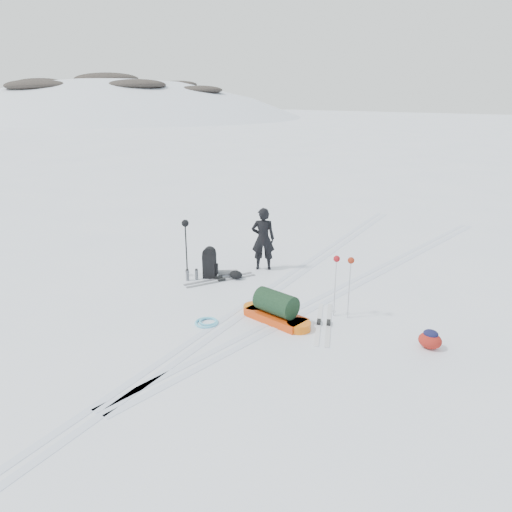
# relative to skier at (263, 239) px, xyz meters

# --- Properties ---
(ground) EXTENTS (200.00, 200.00, 0.00)m
(ground) POSITION_rel_skier_xyz_m (1.00, -1.47, -0.80)
(ground) COLOR white
(ground) RESTS_ON ground
(ski_tracks) EXTENTS (3.38, 17.97, 0.01)m
(ski_tracks) POSITION_rel_skier_xyz_m (1.61, -0.59, -0.80)
(ski_tracks) COLOR silver
(ski_tracks) RESTS_ON ground
(skier) EXTENTS (0.70, 0.64, 1.61)m
(skier) POSITION_rel_skier_xyz_m (0.00, 0.00, 0.00)
(skier) COLOR black
(skier) RESTS_ON ground
(pulk_sled) EXTENTS (1.68, 0.71, 0.62)m
(pulk_sled) POSITION_rel_skier_xyz_m (1.89, -2.41, -0.57)
(pulk_sled) COLOR #D43D0C
(pulk_sled) RESTS_ON ground
(expedition_rucksack) EXTENTS (0.66, 0.77, 0.78)m
(expedition_rucksack) POSITION_rel_skier_xyz_m (-0.70, -1.21, -0.44)
(expedition_rucksack) COLOR black
(expedition_rucksack) RESTS_ON ground
(ski_poles_black) EXTENTS (0.19, 0.18, 1.43)m
(ski_poles_black) POSITION_rel_skier_xyz_m (-1.28, -1.46, 0.36)
(ski_poles_black) COLOR black
(ski_poles_black) RESTS_ON ground
(ski_poles_silver) EXTENTS (0.40, 0.20, 1.29)m
(ski_poles_silver) POSITION_rel_skier_xyz_m (2.88, -1.51, 0.27)
(ski_poles_silver) COLOR silver
(ski_poles_silver) RESTS_ON ground
(touring_skis_grey) EXTENTS (1.07, 1.72, 0.07)m
(touring_skis_grey) POSITION_rel_skier_xyz_m (-0.42, -1.26, -0.79)
(touring_skis_grey) COLOR gray
(touring_skis_grey) RESTS_ON ground
(touring_skis_white) EXTENTS (1.04, 1.86, 0.07)m
(touring_skis_white) POSITION_rel_skier_xyz_m (2.75, -2.01, -0.79)
(touring_skis_white) COLOR silver
(touring_skis_white) RESTS_ON ground
(rope_coil) EXTENTS (0.59, 0.59, 0.06)m
(rope_coil) POSITION_rel_skier_xyz_m (0.83, -3.27, -0.78)
(rope_coil) COLOR #5FC4E6
(rope_coil) RESTS_ON ground
(small_daypack) EXTENTS (0.51, 0.46, 0.36)m
(small_daypack) POSITION_rel_skier_xyz_m (4.75, -1.82, -0.63)
(small_daypack) COLOR maroon
(small_daypack) RESTS_ON ground
(thermos_pair) EXTENTS (0.22, 0.26, 0.29)m
(thermos_pair) POSITION_rel_skier_xyz_m (-0.98, -1.63, -0.67)
(thermos_pair) COLOR slate
(thermos_pair) RESTS_ON ground
(stuff_sack) EXTENTS (0.39, 0.33, 0.21)m
(stuff_sack) POSITION_rel_skier_xyz_m (-0.15, -0.97, -0.70)
(stuff_sack) COLOR black
(stuff_sack) RESTS_ON ground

